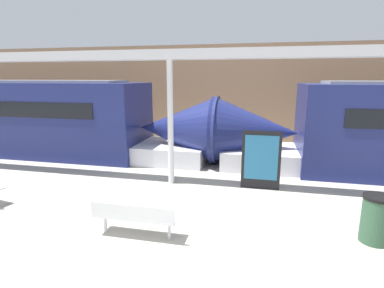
{
  "coord_description": "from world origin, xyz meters",
  "views": [
    {
      "loc": [
        2.06,
        -4.73,
        3.32
      ],
      "look_at": [
        0.17,
        3.66,
        1.4
      ],
      "focal_mm": 28.0,
      "sensor_mm": 36.0,
      "label": 1
    }
  ],
  "objects": [
    {
      "name": "ground_plane",
      "position": [
        0.0,
        0.0,
        0.0
      ],
      "size": [
        60.0,
        60.0,
        0.0
      ],
      "primitive_type": "plane",
      "color": "#A8A093"
    },
    {
      "name": "station_wall",
      "position": [
        0.0,
        11.39,
        2.5
      ],
      "size": [
        56.0,
        0.2,
        5.0
      ],
      "primitive_type": "cube",
      "color": "#937051",
      "rests_on": "ground_plane"
    },
    {
      "name": "support_column_near",
      "position": [
        -0.6,
        4.03,
        1.91
      ],
      "size": [
        0.18,
        0.18,
        3.83
      ],
      "primitive_type": "cylinder",
      "color": "silver",
      "rests_on": "ground_plane"
    },
    {
      "name": "poster_board",
      "position": [
        2.18,
        4.14,
        0.9
      ],
      "size": [
        1.15,
        0.07,
        1.78
      ],
      "color": "black",
      "rests_on": "ground_plane"
    },
    {
      "name": "canopy_beam",
      "position": [
        -0.6,
        4.03,
        3.97
      ],
      "size": [
        28.0,
        0.6,
        0.28
      ],
      "primitive_type": "cube",
      "color": "#B7B7BC",
      "rests_on": "support_column_near"
    },
    {
      "name": "trash_bin",
      "position": [
        4.48,
        1.55,
        0.5
      ],
      "size": [
        0.59,
        0.59,
        1.0
      ],
      "color": "#2D5138",
      "rests_on": "ground_plane"
    },
    {
      "name": "bench_near",
      "position": [
        -0.39,
        0.64,
        0.49
      ],
      "size": [
        1.83,
        0.44,
        0.79
      ],
      "rotation": [
        0.0,
        0.0,
        0.0
      ],
      "color": "silver",
      "rests_on": "ground_plane"
    }
  ]
}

